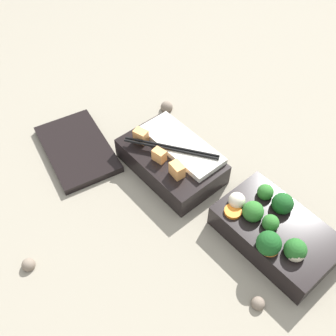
# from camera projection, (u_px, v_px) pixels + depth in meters

# --- Properties ---
(ground_plane) EXTENTS (3.00, 3.00, 0.00)m
(ground_plane) POSITION_uv_depth(u_px,v_px,m) (218.00, 200.00, 0.77)
(ground_plane) COLOR gray
(bento_tray_vegetable) EXTENTS (0.21, 0.13, 0.08)m
(bento_tray_vegetable) POSITION_uv_depth(u_px,v_px,m) (275.00, 231.00, 0.69)
(bento_tray_vegetable) COLOR black
(bento_tray_vegetable) RESTS_ON ground_plane
(bento_tray_rice) EXTENTS (0.21, 0.13, 0.08)m
(bento_tray_rice) POSITION_uv_depth(u_px,v_px,m) (172.00, 159.00, 0.80)
(bento_tray_rice) COLOR black
(bento_tray_rice) RESTS_ON ground_plane
(bento_lid) EXTENTS (0.23, 0.17, 0.01)m
(bento_lid) POSITION_uv_depth(u_px,v_px,m) (77.00, 149.00, 0.85)
(bento_lid) COLOR black
(bento_lid) RESTS_ON ground_plane
(pebble_0) EXTENTS (0.02, 0.02, 0.02)m
(pebble_0) POSITION_uv_depth(u_px,v_px,m) (28.00, 265.00, 0.67)
(pebble_0) COLOR #7A6B5B
(pebble_0) RESTS_ON ground_plane
(pebble_1) EXTENTS (0.02, 0.02, 0.02)m
(pebble_1) POSITION_uv_depth(u_px,v_px,m) (258.00, 303.00, 0.63)
(pebble_1) COLOR #7A6B5B
(pebble_1) RESTS_ON ground_plane
(pebble_2) EXTENTS (0.03, 0.03, 0.03)m
(pebble_2) POSITION_uv_depth(u_px,v_px,m) (167.00, 107.00, 0.94)
(pebble_2) COLOR #7A6B5B
(pebble_2) RESTS_ON ground_plane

